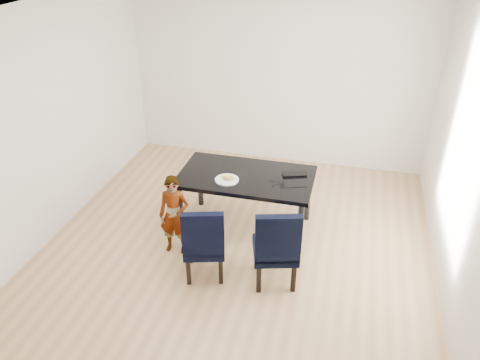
% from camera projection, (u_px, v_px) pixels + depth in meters
% --- Properties ---
extents(floor, '(4.50, 5.00, 0.01)m').
position_uv_depth(floor, '(236.00, 251.00, 5.52)').
color(floor, tan).
rests_on(floor, ground).
extents(ceiling, '(4.50, 5.00, 0.01)m').
position_uv_depth(ceiling, '(234.00, 11.00, 4.18)').
color(ceiling, white).
rests_on(ceiling, wall_back).
extents(wall_back, '(4.50, 0.01, 2.70)m').
position_uv_depth(wall_back, '(278.00, 77.00, 6.96)').
color(wall_back, silver).
rests_on(wall_back, ground).
extents(wall_front, '(4.50, 0.01, 2.70)m').
position_uv_depth(wall_front, '(126.00, 327.00, 2.74)').
color(wall_front, silver).
rests_on(wall_front, ground).
extents(wall_left, '(0.01, 5.00, 2.70)m').
position_uv_depth(wall_left, '(45.00, 126.00, 5.33)').
color(wall_left, silver).
rests_on(wall_left, ground).
extents(wall_right, '(0.01, 5.00, 2.70)m').
position_uv_depth(wall_right, '(468.00, 173.00, 4.36)').
color(wall_right, silver).
rests_on(wall_right, ground).
extents(dining_table, '(1.60, 0.90, 0.75)m').
position_uv_depth(dining_table, '(246.00, 202.00, 5.75)').
color(dining_table, black).
rests_on(dining_table, floor).
extents(chair_left, '(0.54, 0.55, 0.90)m').
position_uv_depth(chair_left, '(204.00, 239.00, 4.96)').
color(chair_left, black).
rests_on(chair_left, floor).
extents(chair_right, '(0.57, 0.58, 0.95)m').
position_uv_depth(chair_right, '(275.00, 244.00, 4.86)').
color(chair_right, black).
rests_on(chair_right, floor).
extents(child, '(0.38, 0.26, 0.97)m').
position_uv_depth(child, '(174.00, 215.00, 5.29)').
color(child, '#E34C13').
rests_on(child, floor).
extents(plate, '(0.33, 0.33, 0.02)m').
position_uv_depth(plate, '(227.00, 180.00, 5.46)').
color(plate, white).
rests_on(plate, dining_table).
extents(sandwich, '(0.16, 0.09, 0.06)m').
position_uv_depth(sandwich, '(228.00, 177.00, 5.43)').
color(sandwich, gold).
rests_on(sandwich, plate).
extents(laptop, '(0.34, 0.28, 0.02)m').
position_uv_depth(laptop, '(294.00, 172.00, 5.60)').
color(laptop, black).
rests_on(laptop, dining_table).
extents(cable_tangle, '(0.17, 0.17, 0.01)m').
position_uv_depth(cable_tangle, '(279.00, 186.00, 5.34)').
color(cable_tangle, black).
rests_on(cable_tangle, dining_table).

